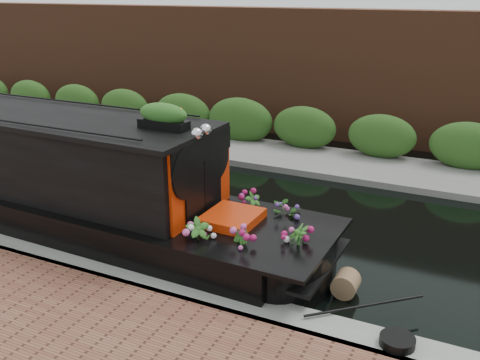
% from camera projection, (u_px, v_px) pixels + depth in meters
% --- Properties ---
extents(ground, '(80.00, 80.00, 0.00)m').
position_uv_depth(ground, '(230.00, 215.00, 11.49)').
color(ground, black).
rests_on(ground, ground).
extents(near_bank_coping, '(40.00, 0.60, 0.50)m').
position_uv_depth(near_bank_coping, '(139.00, 289.00, 8.70)').
color(near_bank_coping, gray).
rests_on(near_bank_coping, ground).
extents(far_bank_path, '(40.00, 2.40, 0.34)m').
position_uv_depth(far_bank_path, '(297.00, 161.00, 15.05)').
color(far_bank_path, slate).
rests_on(far_bank_path, ground).
extents(far_hedge, '(40.00, 1.10, 2.80)m').
position_uv_depth(far_hedge, '(307.00, 153.00, 15.81)').
color(far_hedge, '#2A531B').
rests_on(far_hedge, ground).
extents(far_brick_wall, '(40.00, 1.00, 8.00)m').
position_uv_depth(far_brick_wall, '(328.00, 136.00, 17.59)').
color(far_brick_wall, brown).
rests_on(far_brick_wall, ground).
extents(narrowboat, '(13.03, 2.58, 3.04)m').
position_uv_depth(narrowboat, '(16.00, 177.00, 11.08)').
color(narrowboat, black).
rests_on(narrowboat, ground).
extents(rope_fender, '(0.40, 0.40, 0.40)m').
position_uv_depth(rope_fender, '(346.00, 284.00, 8.46)').
color(rope_fender, olive).
rests_on(rope_fender, ground).
extents(coiled_mooring_rope, '(0.46, 0.46, 0.12)m').
position_uv_depth(coiled_mooring_rope, '(397.00, 341.00, 6.91)').
color(coiled_mooring_rope, black).
rests_on(coiled_mooring_rope, near_bank_coping).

